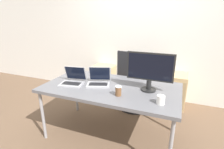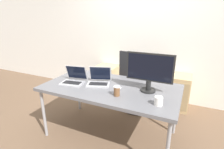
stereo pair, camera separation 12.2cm
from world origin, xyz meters
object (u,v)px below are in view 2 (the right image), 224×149
at_px(laptop_right, 74,79).
at_px(coffee_cup_brown, 117,91).
at_px(mouse, 119,88).
at_px(cabinet_left, 107,80).
at_px(coffee_cup_white, 159,101).
at_px(cabinet_right, 177,92).
at_px(laptop_left, 99,81).
at_px(monitor, 149,71).
at_px(office_chair, 136,88).

relative_size(laptop_right, coffee_cup_brown, 2.87).
height_order(laptop_right, mouse, laptop_right).
height_order(cabinet_left, coffee_cup_white, coffee_cup_white).
bearing_deg(coffee_cup_white, laptop_right, 172.54).
height_order(cabinet_right, laptop_left, laptop_left).
height_order(laptop_right, coffee_cup_white, laptop_right).
distance_m(monitor, coffee_cup_brown, 0.46).
bearing_deg(laptop_left, laptop_right, -162.52).
relative_size(cabinet_left, cabinet_right, 1.00).
bearing_deg(cabinet_right, laptop_left, -127.76).
height_order(laptop_right, coffee_cup_brown, laptop_right).
height_order(mouse, coffee_cup_brown, coffee_cup_brown).
height_order(cabinet_left, monitor, monitor).
relative_size(cabinet_left, coffee_cup_white, 6.64).
relative_size(laptop_left, coffee_cup_brown, 3.09).
bearing_deg(monitor, coffee_cup_white, -59.10).
height_order(office_chair, cabinet_right, office_chair).
distance_m(monitor, coffee_cup_white, 0.42).
relative_size(cabinet_right, laptop_left, 1.75).
xyz_separation_m(cabinet_left, monitor, (1.16, -1.18, 0.70)).
relative_size(cabinet_right, laptop_right, 1.88).
bearing_deg(office_chair, cabinet_right, 31.26).
bearing_deg(coffee_cup_brown, office_chair, 94.70).
xyz_separation_m(laptop_right, mouse, (0.66, 0.05, -0.03)).
xyz_separation_m(coffee_cup_white, coffee_cup_brown, (-0.48, 0.03, 0.01)).
bearing_deg(monitor, cabinet_left, 134.56).
bearing_deg(mouse, coffee_cup_brown, -76.90).
height_order(cabinet_left, coffee_cup_brown, coffee_cup_brown).
relative_size(office_chair, laptop_left, 3.06).
xyz_separation_m(monitor, coffee_cup_brown, (-0.30, -0.28, -0.21)).
bearing_deg(laptop_left, office_chair, 71.15).
bearing_deg(laptop_right, coffee_cup_brown, -10.34).
relative_size(laptop_right, coffee_cup_white, 3.53).
height_order(cabinet_right, mouse, mouse).
height_order(cabinet_right, laptop_right, laptop_right).
xyz_separation_m(laptop_left, mouse, (0.32, -0.06, -0.03)).
bearing_deg(coffee_cup_brown, laptop_left, 147.07).
relative_size(cabinet_left, laptop_right, 1.88).
xyz_separation_m(cabinet_left, laptop_left, (0.49, -1.22, 0.49)).
relative_size(cabinet_right, coffee_cup_white, 6.64).
xyz_separation_m(laptop_right, monitor, (1.01, 0.15, 0.22)).
bearing_deg(cabinet_left, monitor, -45.44).
distance_m(cabinet_right, coffee_cup_white, 1.56).
distance_m(laptop_left, mouse, 0.33).
height_order(coffee_cup_white, coffee_cup_brown, coffee_cup_brown).
distance_m(office_chair, cabinet_left, 0.88).
bearing_deg(cabinet_right, office_chair, -148.74).
distance_m(cabinet_right, laptop_left, 1.62).
bearing_deg(office_chair, mouse, -87.09).
bearing_deg(cabinet_right, mouse, -116.02).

